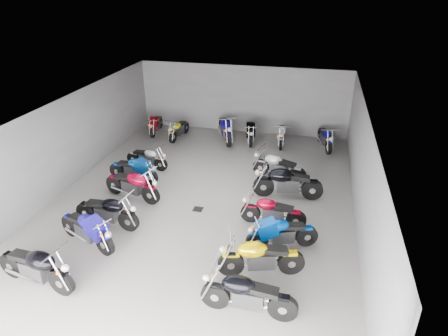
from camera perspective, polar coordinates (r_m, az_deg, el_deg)
The scene contains 24 objects.
ground at distance 13.65m, azimuth -3.13°, elevation -4.83°, with size 14.00×14.00×0.00m, color gray.
wall_back at distance 19.30m, azimuth 2.66°, elevation 9.77°, with size 10.00×0.10×3.20m, color gray.
wall_left at distance 15.03m, azimuth -21.93°, elevation 3.04°, with size 0.10×14.00×3.20m, color gray.
wall_right at distance 12.54m, azimuth 19.19°, elevation -1.01°, with size 0.10×14.00×3.20m, color gray.
ceiling at distance 12.32m, azimuth -3.49°, elevation 8.14°, with size 10.00×14.00×0.04m, color black.
drain_grate at distance 13.24m, azimuth -3.74°, elevation -5.89°, with size 0.32×0.32×0.01m, color black.
motorcycle_left_a at distance 11.02m, azimuth -25.32°, elevation -12.68°, with size 2.31×0.60×1.02m.
motorcycle_left_b at distance 11.98m, azimuth -18.99°, elevation -8.25°, with size 2.10×0.98×0.97m.
motorcycle_left_c at distance 12.64m, azimuth -16.33°, elevation -5.96°, with size 2.18×0.49×0.96m.
motorcycle_left_d at distance 13.92m, azimuth -12.93°, elevation -2.33°, with size 2.20×0.72×0.99m.
motorcycle_left_e at distance 15.08m, azimuth -12.77°, elevation -0.22°, with size 2.03×0.50×0.90m.
motorcycle_left_f at distance 16.05m, azimuth -10.91°, elevation 1.46°, with size 1.85×0.51×0.82m.
motorcycle_right_a at distance 9.36m, azimuth 3.35°, elevation -17.64°, with size 2.23×0.43×0.98m.
motorcycle_right_b at distance 10.38m, azimuth 5.19°, elevation -12.58°, with size 2.18×0.76×0.98m.
motorcycle_right_c at distance 11.35m, azimuth 8.21°, elevation -9.21°, with size 1.97×0.93×0.91m.
motorcycle_right_d at distance 12.28m, azimuth 6.92°, elevation -6.18°, with size 2.03×0.41×0.89m.
motorcycle_right_e at distance 13.79m, azimuth 9.01°, elevation -2.08°, with size 2.39×0.53×1.05m.
motorcycle_right_f at distance 15.04m, azimuth 7.77°, elevation 0.22°, with size 2.07×0.68×0.93m.
motorcycle_back_a at distance 19.64m, azimuth -9.71°, elevation 6.22°, with size 0.44×1.91×0.84m.
motorcycle_back_b at distance 18.85m, azimuth -6.49°, elevation 5.57°, with size 0.44×1.91×0.84m.
motorcycle_back_c at distance 18.45m, azimuth 0.18°, elevation 5.68°, with size 1.12×2.26×1.06m.
motorcycle_back_d at distance 18.39m, azimuth 3.76°, elevation 5.31°, with size 0.62×2.08×0.92m.
motorcycle_back_e at distance 18.20m, azimuth 8.23°, elevation 4.78°, with size 0.43×2.00×0.88m.
motorcycle_back_f at distance 18.17m, azimuth 14.25°, elevation 4.23°, with size 0.66×2.02×0.90m.
Camera 1 is at (3.44, -11.21, 6.99)m, focal length 32.00 mm.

